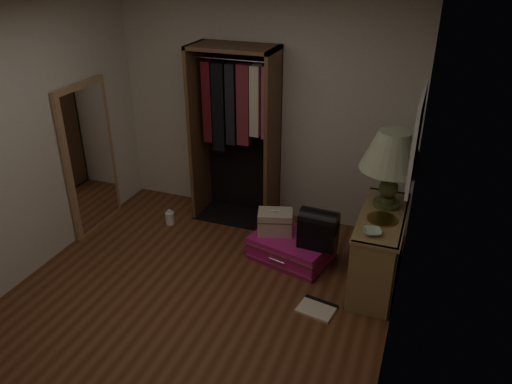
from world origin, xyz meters
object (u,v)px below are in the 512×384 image
console_bookshelf (379,246)px  pink_suitcase (292,248)px  open_wardrobe (236,122)px  table_lamp (393,152)px  train_case (275,222)px  black_bag (318,227)px  white_jug (170,218)px  floor_mirror (90,158)px

console_bookshelf → pink_suitcase: console_bookshelf is taller
open_wardrobe → table_lamp: open_wardrobe is taller
train_case → table_lamp: 1.44m
pink_suitcase → black_bag: 0.44m
black_bag → train_case: bearing=171.8°
pink_suitcase → train_case: 0.32m
pink_suitcase → table_lamp: (0.90, 0.10, 1.17)m
console_bookshelf → white_jug: (-2.46, 0.26, -0.32)m
pink_suitcase → table_lamp: size_ratio=1.25×
train_case → black_bag: size_ratio=1.03×
black_bag → white_jug: size_ratio=2.22×
black_bag → table_lamp: size_ratio=0.55×
table_lamp → floor_mirror: bearing=-176.3°
white_jug → open_wardrobe: bearing=35.0°
pink_suitcase → train_case: size_ratio=2.22×
black_bag → open_wardrobe: bearing=151.3°
floor_mirror → black_bag: bearing=1.3°
open_wardrobe → black_bag: bearing=-31.3°
train_case → white_jug: train_case is taller
table_lamp → white_jug: size_ratio=4.07×
train_case → console_bookshelf: bearing=-22.8°
black_bag → white_jug: black_bag is taller
pink_suitcase → white_jug: (-1.56, 0.18, -0.05)m
floor_mirror → console_bookshelf: bearing=0.6°
black_bag → pink_suitcase: bearing=172.5°
table_lamp → white_jug: table_lamp is taller
white_jug → floor_mirror: bearing=-159.2°
console_bookshelf → white_jug: 2.49m
open_wardrobe → floor_mirror: 1.69m
train_case → white_jug: bearing=157.5°
table_lamp → black_bag: bearing=-166.2°
pink_suitcase → black_bag: (0.28, -0.05, 0.33)m
white_jug → black_bag: bearing=-7.3°
floor_mirror → black_bag: (2.63, 0.06, -0.39)m
black_bag → table_lamp: (0.61, 0.15, 0.84)m
console_bookshelf → table_lamp: (0.00, 0.18, 0.90)m
console_bookshelf → pink_suitcase: 0.94m
console_bookshelf → floor_mirror: bearing=-179.4°
floor_mirror → train_case: size_ratio=4.03×
floor_mirror → train_case: 2.20m
open_wardrobe → pink_suitcase: open_wardrobe is taller
floor_mirror → open_wardrobe: bearing=27.9°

